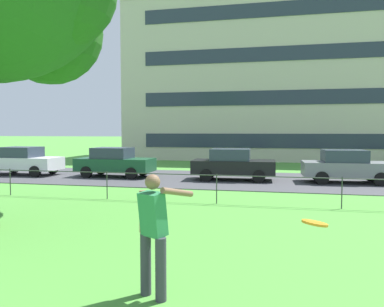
{
  "coord_description": "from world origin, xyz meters",
  "views": [
    {
      "loc": [
        3.79,
        1.57,
        2.43
      ],
      "look_at": [
        1.9,
        10.27,
        1.89
      ],
      "focal_mm": 35.21,
      "sensor_mm": 36.0,
      "label": 1
    }
  ],
  "objects_px": {
    "apartment_building_background": "(287,81)",
    "car_dark_green_center": "(115,162)",
    "car_white_left": "(23,161)",
    "car_grey_far_right": "(346,166)",
    "frisbee": "(315,223)",
    "car_black_right": "(233,164)",
    "person_thrower": "(154,231)"
  },
  "relations": [
    {
      "from": "frisbee",
      "to": "person_thrower",
      "type": "bearing_deg",
      "value": 153.67
    },
    {
      "from": "person_thrower",
      "to": "car_black_right",
      "type": "distance_m",
      "value": 13.31
    },
    {
      "from": "car_white_left",
      "to": "car_grey_far_right",
      "type": "distance_m",
      "value": 16.77
    },
    {
      "from": "car_white_left",
      "to": "car_grey_far_right",
      "type": "bearing_deg",
      "value": 1.24
    },
    {
      "from": "car_white_left",
      "to": "apartment_building_background",
      "type": "relative_size",
      "value": 0.15
    },
    {
      "from": "car_grey_far_right",
      "to": "car_white_left",
      "type": "bearing_deg",
      "value": -178.76
    },
    {
      "from": "apartment_building_background",
      "to": "car_dark_green_center",
      "type": "bearing_deg",
      "value": -119.76
    },
    {
      "from": "frisbee",
      "to": "car_white_left",
      "type": "height_order",
      "value": "car_white_left"
    },
    {
      "from": "person_thrower",
      "to": "car_dark_green_center",
      "type": "height_order",
      "value": "person_thrower"
    },
    {
      "from": "car_dark_green_center",
      "to": "car_black_right",
      "type": "height_order",
      "value": "same"
    },
    {
      "from": "car_grey_far_right",
      "to": "apartment_building_background",
      "type": "xyz_separation_m",
      "value": [
        -2.21,
        16.16,
        6.02
      ]
    },
    {
      "from": "person_thrower",
      "to": "frisbee",
      "type": "height_order",
      "value": "person_thrower"
    },
    {
      "from": "frisbee",
      "to": "car_grey_far_right",
      "type": "bearing_deg",
      "value": 78.67
    },
    {
      "from": "car_dark_green_center",
      "to": "apartment_building_background",
      "type": "relative_size",
      "value": 0.15
    },
    {
      "from": "car_grey_far_right",
      "to": "apartment_building_background",
      "type": "bearing_deg",
      "value": 97.78
    },
    {
      "from": "car_white_left",
      "to": "car_black_right",
      "type": "relative_size",
      "value": 0.99
    },
    {
      "from": "frisbee",
      "to": "car_grey_far_right",
      "type": "relative_size",
      "value": 0.09
    },
    {
      "from": "person_thrower",
      "to": "frisbee",
      "type": "bearing_deg",
      "value": -26.33
    },
    {
      "from": "car_black_right",
      "to": "car_white_left",
      "type": "bearing_deg",
      "value": -178.72
    },
    {
      "from": "car_black_right",
      "to": "car_grey_far_right",
      "type": "xyz_separation_m",
      "value": [
        5.28,
        0.11,
        0.0
      ]
    },
    {
      "from": "person_thrower",
      "to": "car_black_right",
      "type": "bearing_deg",
      "value": 91.16
    },
    {
      "from": "person_thrower",
      "to": "car_grey_far_right",
      "type": "distance_m",
      "value": 14.32
    },
    {
      "from": "person_thrower",
      "to": "car_dark_green_center",
      "type": "relative_size",
      "value": 0.45
    },
    {
      "from": "car_white_left",
      "to": "car_dark_green_center",
      "type": "height_order",
      "value": "same"
    },
    {
      "from": "car_white_left",
      "to": "car_grey_far_right",
      "type": "height_order",
      "value": "same"
    },
    {
      "from": "car_dark_green_center",
      "to": "car_black_right",
      "type": "bearing_deg",
      "value": -0.15
    },
    {
      "from": "person_thrower",
      "to": "car_white_left",
      "type": "xyz_separation_m",
      "value": [
        -11.76,
        13.05,
        -0.2
      ]
    },
    {
      "from": "car_white_left",
      "to": "car_black_right",
      "type": "bearing_deg",
      "value": 1.28
    },
    {
      "from": "frisbee",
      "to": "apartment_building_background",
      "type": "height_order",
      "value": "apartment_building_background"
    },
    {
      "from": "person_thrower",
      "to": "apartment_building_background",
      "type": "relative_size",
      "value": 0.07
    },
    {
      "from": "person_thrower",
      "to": "car_dark_green_center",
      "type": "distance_m",
      "value": 14.82
    },
    {
      "from": "person_thrower",
      "to": "car_white_left",
      "type": "relative_size",
      "value": 0.45
    }
  ]
}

